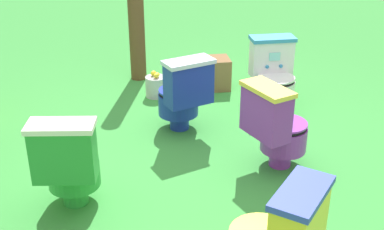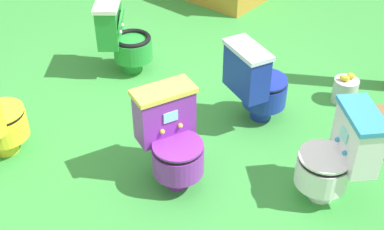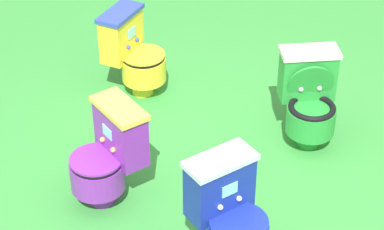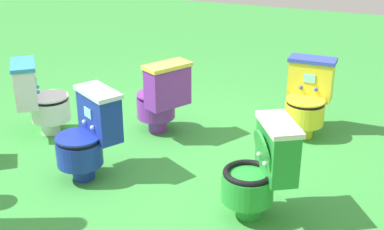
# 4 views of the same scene
# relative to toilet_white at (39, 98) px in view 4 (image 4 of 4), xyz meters

# --- Properties ---
(ground) EXTENTS (14.00, 14.00, 0.00)m
(ground) POSITION_rel_toilet_white_xyz_m (-1.27, 0.16, -0.37)
(ground) COLOR green
(toilet_white) EXTENTS (0.64, 0.62, 0.73)m
(toilet_white) POSITION_rel_toilet_white_xyz_m (0.00, 0.00, 0.00)
(toilet_white) COLOR white
(toilet_white) RESTS_ON ground
(toilet_purple) EXTENTS (0.63, 0.59, 0.73)m
(toilet_purple) POSITION_rel_toilet_white_xyz_m (-1.06, -0.45, 0.00)
(toilet_purple) COLOR purple
(toilet_purple) RESTS_ON ground
(toilet_yellow) EXTENTS (0.44, 0.49, 0.73)m
(toilet_yellow) POSITION_rel_toilet_white_xyz_m (-2.34, -0.97, 0.00)
(toilet_yellow) COLOR yellow
(toilet_yellow) RESTS_ON ground
(toilet_blue) EXTENTS (0.60, 0.63, 0.73)m
(toilet_blue) POSITION_rel_toilet_white_xyz_m (-0.87, 0.52, 0.00)
(toilet_blue) COLOR #192D9E
(toilet_blue) RESTS_ON ground
(toilet_green) EXTENTS (0.63, 0.60, 0.73)m
(toilet_green) POSITION_rel_toilet_white_xyz_m (-2.30, 0.56, 0.00)
(toilet_green) COLOR green
(toilet_green) RESTS_ON ground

